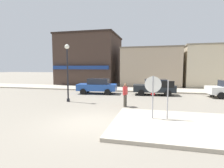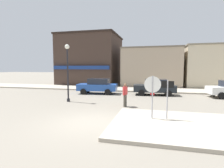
{
  "view_description": "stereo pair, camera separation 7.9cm",
  "coord_description": "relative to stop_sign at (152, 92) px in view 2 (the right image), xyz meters",
  "views": [
    {
      "loc": [
        3.01,
        -7.9,
        2.71
      ],
      "look_at": [
        0.05,
        4.5,
        1.5
      ],
      "focal_mm": 28.0,
      "sensor_mm": 36.0,
      "label": 1
    },
    {
      "loc": [
        3.08,
        -7.88,
        2.71
      ],
      "look_at": [
        0.05,
        4.5,
        1.5
      ],
      "focal_mm": 28.0,
      "sensor_mm": 36.0,
      "label": 2
    }
  ],
  "objects": [
    {
      "name": "building_storefront_left_mid",
      "position": [
        8.06,
        18.13,
        1.3
      ],
      "size": [
        8.29,
        7.53,
        5.63
      ],
      "color": "beige",
      "rests_on": "ground"
    },
    {
      "name": "parked_car_nearest",
      "position": [
        -5.63,
        8.25,
        -0.71
      ],
      "size": [
        4.14,
        2.15,
        1.56
      ],
      "color": "#234C9E",
      "rests_on": "ground"
    },
    {
      "name": "building_storefront_left_near",
      "position": [
        -0.43,
        17.21,
        1.21
      ],
      "size": [
        8.13,
        5.98,
        5.44
      ],
      "color": "tan",
      "rests_on": "ground"
    },
    {
      "name": "kerb_far",
      "position": [
        -2.99,
        12.16,
        -1.44
      ],
      "size": [
        80.0,
        4.0,
        0.15
      ],
      "primitive_type": "cube",
      "color": "#A89E8C",
      "rests_on": "ground"
    },
    {
      "name": "stop_sign",
      "position": [
        0.0,
        0.0,
        0.0
      ],
      "size": [
        0.82,
        0.09,
        2.3
      ],
      "color": "#9E9EA3",
      "rests_on": "ground"
    },
    {
      "name": "one_way_sign",
      "position": [
        0.72,
        0.08,
        -0.19
      ],
      "size": [
        0.6,
        0.07,
        2.1
      ],
      "color": "#9E9EA3",
      "rests_on": "ground"
    },
    {
      "name": "ground_plane",
      "position": [
        -2.99,
        -0.97,
        -1.52
      ],
      "size": [
        160.0,
        160.0,
        0.0
      ],
      "primitive_type": "plane",
      "color": "gray"
    },
    {
      "name": "parked_car_second",
      "position": [
        0.11,
        8.77,
        -0.71
      ],
      "size": [
        4.11,
        2.1,
        1.56
      ],
      "color": "black",
      "rests_on": "ground"
    },
    {
      "name": "building_corner_shop",
      "position": [
        -10.05,
        18.16,
        2.38
      ],
      "size": [
        9.02,
        8.5,
        7.79
      ],
      "color": "#3D2D26",
      "rests_on": "ground"
    },
    {
      "name": "pedestrian_crossing_near",
      "position": [
        -1.87,
        2.95,
        -0.65
      ],
      "size": [
        0.3,
        0.56,
        1.61
      ],
      "color": "#4C473D",
      "rests_on": "ground"
    },
    {
      "name": "lamp_post",
      "position": [
        -6.55,
        3.65,
        1.44
      ],
      "size": [
        0.36,
        0.36,
        4.54
      ],
      "color": "black",
      "rests_on": "ground"
    },
    {
      "name": "sidewalk_corner",
      "position": [
        1.35,
        -0.6,
        -1.44
      ],
      "size": [
        6.4,
        4.8,
        0.15
      ],
      "primitive_type": "cube",
      "color": "#A89E8C",
      "rests_on": "ground"
    }
  ]
}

